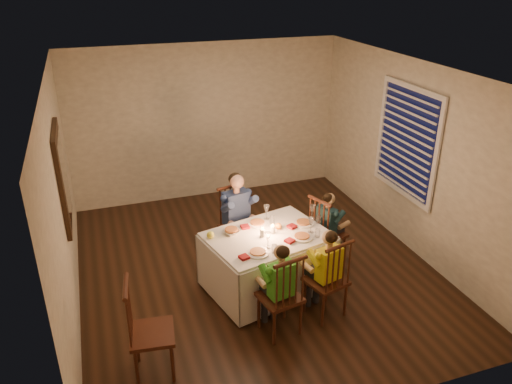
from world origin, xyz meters
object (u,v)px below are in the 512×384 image
object	(u,v)px
chair_near_left	(279,330)
adult	(238,256)
chair_extra	(156,371)
dining_table	(268,250)
child_green	(279,330)
child_teal	(325,263)
chair_near_right	(324,313)
child_yellow	(324,313)
serving_bowl	(231,232)
chair_end	(325,263)
chair_adult	(238,256)

from	to	relation	value
chair_near_left	adult	size ratio (longest dim) A/B	0.82
chair_near_left	chair_extra	bearing A→B (deg)	-4.74
dining_table	child_green	size ratio (longest dim) A/B	1.49
chair_near_left	child_teal	distance (m)	1.52
chair_near_right	child_yellow	xyz separation A→B (m)	(0.00, 0.00, 0.00)
serving_bowl	chair_end	bearing A→B (deg)	3.13
child_teal	serving_bowl	bearing A→B (deg)	72.69
child_teal	serving_bowl	size ratio (longest dim) A/B	5.31
chair_near_left	adult	bearing A→B (deg)	-102.15
adult	child_yellow	distance (m)	1.62
chair_near_right	child_yellow	world-z (taller)	child_yellow
dining_table	child_yellow	xyz separation A→B (m)	(0.44, -0.71, -0.53)
chair_extra	adult	xyz separation A→B (m)	(1.41, 1.78, 0.00)
chair_adult	child_teal	bearing A→B (deg)	-40.92
adult	child_teal	size ratio (longest dim) A/B	1.18
chair_end	adult	xyz separation A→B (m)	(-1.07, 0.55, 0.00)
chair_extra	chair_near_right	bearing A→B (deg)	-75.15
dining_table	child_green	xyz separation A→B (m)	(-0.16, -0.82, -0.53)
chair_adult	chair_extra	xyz separation A→B (m)	(-1.41, -1.78, 0.00)
dining_table	child_yellow	bearing A→B (deg)	-71.66
chair_near_left	child_teal	bearing A→B (deg)	-147.06
chair_adult	serving_bowl	xyz separation A→B (m)	(-0.27, -0.63, 0.77)
dining_table	child_yellow	size ratio (longest dim) A/B	1.48
chair_end	child_yellow	size ratio (longest dim) A/B	0.92
chair_near_right	serving_bowl	bearing A→B (deg)	-61.61
chair_near_right	chair_end	size ratio (longest dim) A/B	1.00
chair_adult	adult	bearing A→B (deg)	0.00
chair_end	chair_near_right	bearing A→B (deg)	132.52
dining_table	chair_near_right	world-z (taller)	dining_table
adult	child_yellow	world-z (taller)	adult
chair_extra	chair_adult	bearing A→B (deg)	-31.27
adult	child_green	size ratio (longest dim) A/B	1.12
child_green	adult	bearing A→B (deg)	-102.15
chair_end	child_teal	world-z (taller)	child_teal
adult	child_teal	bearing A→B (deg)	-40.92
chair_near_right	child_yellow	distance (m)	0.00
chair_near_left	child_teal	xyz separation A→B (m)	(1.09, 1.07, 0.00)
serving_bowl	child_green	bearing A→B (deg)	-76.09
chair_near_left	adult	world-z (taller)	adult
chair_adult	chair_near_right	distance (m)	1.62
dining_table	chair_extra	world-z (taller)	dining_table
chair_adult	child_yellow	size ratio (longest dim) A/B	0.92
chair_extra	serving_bowl	world-z (taller)	serving_bowl
chair_near_left	chair_end	size ratio (longest dim) A/B	1.00
chair_extra	child_teal	world-z (taller)	chair_extra
child_green	dining_table	bearing A→B (deg)	-112.39
child_green	child_teal	xyz separation A→B (m)	(1.09, 1.07, 0.00)
chair_near_right	child_green	world-z (taller)	child_green
child_yellow	serving_bowl	size ratio (longest dim) A/B	5.57
serving_bowl	child_yellow	bearing A→B (deg)	-46.12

